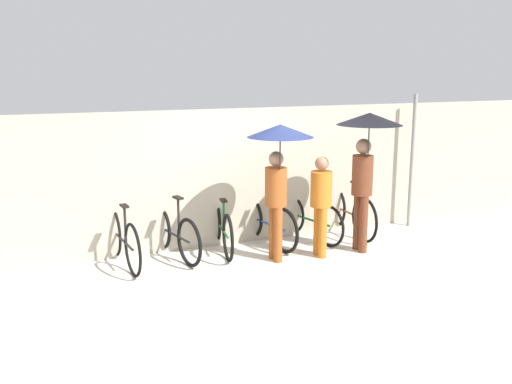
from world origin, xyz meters
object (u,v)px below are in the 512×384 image
Objects in this scene: parked_bicycle_0 at (123,239)px; parked_bicycle_3 at (267,222)px; parked_bicycle_4 at (309,218)px; pedestrian_center at (321,199)px; pedestrian_leading at (279,157)px; pedestrian_trailing at (367,145)px; parked_bicycle_5 at (349,212)px; parked_bicycle_1 at (174,233)px; parked_bicycle_2 at (222,227)px.

parked_bicycle_3 reaches higher than parked_bicycle_0.
pedestrian_center reaches higher than parked_bicycle_4.
pedestrian_leading is 0.94× the size of pedestrian_trailing.
pedestrian_leading is at bearing 157.73° from parked_bicycle_3.
parked_bicycle_4 is 0.92× the size of parked_bicycle_5.
parked_bicycle_0 is 2.97m from pedestrian_center.
pedestrian_center is (2.06, -0.81, 0.51)m from parked_bicycle_1.
parked_bicycle_1 is (0.77, 0.05, -0.02)m from parked_bicycle_0.
pedestrian_leading is at bearing -135.82° from parked_bicycle_2.
pedestrian_leading is 0.99m from pedestrian_center.
parked_bicycle_1 is 0.77m from parked_bicycle_2.
pedestrian_leading is (-1.74, -0.83, 1.18)m from parked_bicycle_5.
parked_bicycle_3 is 0.83× the size of pedestrian_leading.
parked_bicycle_4 is 1.75m from pedestrian_leading.
pedestrian_trailing reaches higher than parked_bicycle_5.
pedestrian_leading is at bearing -114.31° from parked_bicycle_0.
pedestrian_center reaches higher than parked_bicycle_1.
parked_bicycle_3 is 0.96× the size of parked_bicycle_5.
pedestrian_center is 1.06m from pedestrian_trailing.
parked_bicycle_4 is (2.31, 0.01, -0.01)m from parked_bicycle_1.
parked_bicycle_2 is 2.55m from pedestrian_trailing.
pedestrian_trailing reaches higher than parked_bicycle_3.
parked_bicycle_2 is at bearing 91.94° from parked_bicycle_5.
parked_bicycle_5 is at bearing -152.62° from pedestrian_leading.
pedestrian_center reaches higher than parked_bicycle_0.
parked_bicycle_1 is 0.82× the size of pedestrian_leading.
parked_bicycle_5 reaches higher than parked_bicycle_0.
parked_bicycle_4 is at bearing -81.04° from parked_bicycle_2.
parked_bicycle_1 is 1.54m from parked_bicycle_3.
pedestrian_center reaches higher than parked_bicycle_3.
parked_bicycle_2 is 1.54m from parked_bicycle_4.
parked_bicycle_4 is (0.77, -0.02, -0.01)m from parked_bicycle_3.
parked_bicycle_3 is (0.77, -0.00, -0.00)m from parked_bicycle_2.
parked_bicycle_0 is 3.09m from parked_bicycle_4.
parked_bicycle_2 is 1.06× the size of parked_bicycle_4.
pedestrian_leading is at bearing 118.27° from parked_bicycle_4.
parked_bicycle_2 is 0.80× the size of pedestrian_trailing.
pedestrian_trailing reaches higher than parked_bicycle_2.
parked_bicycle_1 is 2.27m from pedestrian_center.
parked_bicycle_3 is at bearing -101.17° from pedestrian_leading.
parked_bicycle_3 is 1.04× the size of parked_bicycle_4.
pedestrian_center is (1.28, -0.84, 0.51)m from parked_bicycle_2.
pedestrian_leading is at bearing 5.82° from pedestrian_center.
pedestrian_trailing is (1.98, -0.95, 1.30)m from parked_bicycle_2.
parked_bicycle_2 is (0.77, 0.03, 0.00)m from parked_bicycle_1.
parked_bicycle_1 is 1.98m from pedestrian_leading.
parked_bicycle_4 is (3.09, 0.06, -0.03)m from parked_bicycle_0.
parked_bicycle_5 reaches higher than parked_bicycle_1.
parked_bicycle_0 is 1.15× the size of pedestrian_center.
parked_bicycle_0 is 0.81× the size of pedestrian_trailing.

